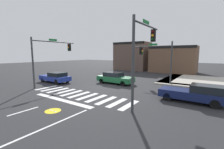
# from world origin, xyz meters

# --- Properties ---
(ground_plane) EXTENTS (120.00, 120.00, 0.00)m
(ground_plane) POSITION_xyz_m (0.00, 0.00, 0.00)
(ground_plane) COLOR #2B2B2D
(crosswalk_near) EXTENTS (10.93, 2.61, 0.01)m
(crosswalk_near) POSITION_xyz_m (0.00, -4.50, 0.00)
(crosswalk_near) COLOR silver
(crosswalk_near) RESTS_ON ground_plane
(bike_detector_marking) EXTENTS (1.05, 1.05, 0.01)m
(bike_detector_marking) POSITION_xyz_m (1.55, -8.37, 0.00)
(bike_detector_marking) COLOR yellow
(bike_detector_marking) RESTS_ON ground_plane
(curb_corner_northeast) EXTENTS (10.00, 10.60, 0.15)m
(curb_corner_northeast) POSITION_xyz_m (8.49, 9.42, 0.07)
(curb_corner_northeast) COLOR #B2AA9E
(curb_corner_northeast) RESTS_ON ground_plane
(storefront_row) EXTENTS (17.38, 5.23, 6.42)m
(storefront_row) POSITION_xyz_m (-1.71, 18.57, 2.96)
(storefront_row) COLOR brown
(storefront_row) RESTS_ON ground_plane
(traffic_signal_northeast) EXTENTS (5.26, 0.32, 5.27)m
(traffic_signal_northeast) POSITION_xyz_m (3.99, 4.97, 3.61)
(traffic_signal_northeast) COLOR #383A3D
(traffic_signal_northeast) RESTS_ON ground_plane
(traffic_signal_southeast) EXTENTS (0.32, 4.40, 6.13)m
(traffic_signal_southeast) POSITION_xyz_m (6.02, -4.09, 4.24)
(traffic_signal_southeast) COLOR #383A3D
(traffic_signal_southeast) RESTS_ON ground_plane
(traffic_signal_southwest) EXTENTS (0.32, 5.95, 5.56)m
(traffic_signal_southwest) POSITION_xyz_m (-6.08, -3.12, 3.94)
(traffic_signal_southwest) COLOR #383A3D
(traffic_signal_southwest) RESTS_ON ground_plane
(car_green) EXTENTS (4.69, 1.84, 1.45)m
(car_green) POSITION_xyz_m (-0.21, 1.87, 0.74)
(car_green) COLOR #1E6638
(car_green) RESTS_ON ground_plane
(car_navy) EXTENTS (4.71, 1.78, 1.46)m
(car_navy) POSITION_xyz_m (9.13, -1.00, 0.73)
(car_navy) COLOR #141E4C
(car_navy) RESTS_ON ground_plane
(car_blue) EXTENTS (4.50, 1.86, 1.38)m
(car_blue) POSITION_xyz_m (-7.16, -1.94, 0.71)
(car_blue) COLOR #23389E
(car_blue) RESTS_ON ground_plane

